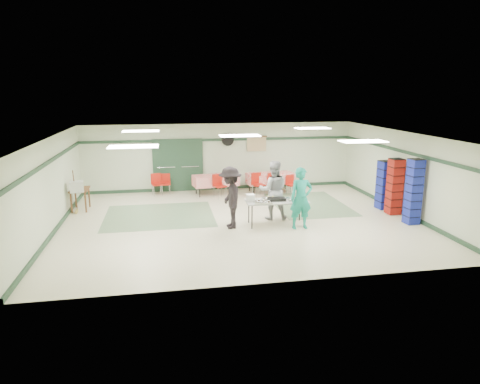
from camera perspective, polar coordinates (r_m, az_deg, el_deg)
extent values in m
plane|color=beige|center=(13.52, -0.03, -3.85)|extent=(11.00, 11.00, 0.00)
plane|color=white|center=(12.97, -0.03, 7.61)|extent=(11.00, 11.00, 0.00)
plane|color=beige|center=(17.55, -2.63, 4.72)|extent=(11.00, 0.00, 11.00)
plane|color=beige|center=(8.92, 5.08, -4.07)|extent=(11.00, 0.00, 11.00)
plane|color=beige|center=(13.37, -23.91, 0.76)|extent=(0.00, 9.00, 9.00)
plane|color=beige|center=(15.13, 20.96, 2.40)|extent=(0.00, 9.00, 9.00)
cube|color=#203B29|center=(17.43, -2.64, 6.98)|extent=(11.00, 0.06, 0.10)
cube|color=#203B29|center=(17.77, -2.57, 0.59)|extent=(11.00, 0.06, 0.12)
cube|color=#203B29|center=(13.24, -24.08, 3.72)|extent=(0.06, 9.00, 0.10)
cube|color=#203B29|center=(13.69, -23.28, -4.51)|extent=(0.06, 9.00, 0.12)
cube|color=#203B29|center=(15.00, 21.08, 5.02)|extent=(0.06, 9.00, 0.10)
cube|color=#203B29|center=(15.40, 20.46, -2.31)|extent=(0.06, 9.00, 0.12)
cube|color=gray|center=(14.28, -10.69, -3.12)|extent=(3.50, 3.00, 0.01)
cube|color=gray|center=(15.61, 9.16, -1.62)|extent=(2.50, 3.50, 0.01)
cube|color=gray|center=(17.40, -9.81, 3.46)|extent=(0.90, 0.06, 2.10)
cube|color=gray|center=(17.43, -6.68, 3.58)|extent=(0.90, 0.06, 2.10)
cube|color=#203B29|center=(17.38, -8.26, 3.51)|extent=(2.00, 0.03, 2.15)
cylinder|color=black|center=(17.44, -1.65, 7.00)|extent=(0.50, 0.10, 0.50)
cube|color=tan|center=(17.68, 2.23, 6.43)|extent=(0.80, 0.02, 0.60)
cube|color=#A4A49F|center=(12.99, 4.94, -1.22)|extent=(1.91, 0.83, 0.04)
cylinder|color=black|center=(12.65, 1.61, -3.37)|extent=(0.04, 0.04, 0.72)
cylinder|color=black|center=(13.01, 8.70, -3.05)|extent=(0.04, 0.04, 0.72)
cylinder|color=black|center=(13.23, 1.18, -2.61)|extent=(0.04, 0.04, 0.72)
cylinder|color=black|center=(13.57, 7.97, -2.32)|extent=(0.04, 0.04, 0.72)
cube|color=silver|center=(13.12, 7.53, -1.00)|extent=(0.56, 0.43, 0.02)
cube|color=silver|center=(13.08, 4.44, -0.97)|extent=(0.63, 0.49, 0.02)
cube|color=silver|center=(12.72, 3.01, -1.37)|extent=(0.55, 0.43, 0.02)
cube|color=black|center=(12.99, 4.91, -0.95)|extent=(0.53, 0.34, 0.08)
cube|color=white|center=(12.83, 1.41, -0.79)|extent=(0.24, 0.22, 0.21)
imported|color=#138774|center=(12.69, 8.14, -0.84)|extent=(0.67, 0.44, 1.83)
imported|color=#98999E|center=(13.52, 4.46, 0.25)|extent=(1.02, 0.85, 1.88)
imported|color=black|center=(12.62, -1.30, -0.76)|extent=(0.71, 1.21, 1.85)
cube|color=red|center=(17.17, 4.05, 2.44)|extent=(1.90, 0.94, 0.05)
cube|color=red|center=(17.21, 4.04, 1.82)|extent=(1.91, 0.96, 0.40)
cylinder|color=black|center=(16.74, 1.87, 0.84)|extent=(0.04, 0.04, 0.72)
cylinder|color=black|center=(17.23, 6.78, 1.12)|extent=(0.04, 0.04, 0.72)
cylinder|color=black|center=(17.31, 1.29, 1.28)|extent=(0.04, 0.04, 0.72)
cylinder|color=black|center=(17.79, 6.07, 1.54)|extent=(0.04, 0.04, 0.72)
cube|color=red|center=(16.78, -3.26, 2.18)|extent=(1.84, 1.02, 0.05)
cube|color=red|center=(16.81, -3.25, 1.55)|extent=(1.85, 1.04, 0.40)
cylinder|color=black|center=(16.40, -5.40, 0.52)|extent=(0.04, 0.04, 0.72)
cylinder|color=black|center=(16.80, -0.58, 0.89)|extent=(0.04, 0.04, 0.72)
cylinder|color=black|center=(16.95, -5.88, 0.94)|extent=(0.04, 0.04, 0.72)
cylinder|color=black|center=(17.34, -1.20, 1.29)|extent=(0.04, 0.04, 0.72)
cube|color=#AD150D|center=(16.62, 4.58, 1.02)|extent=(0.47, 0.47, 0.04)
cube|color=#AD150D|center=(16.73, 4.33, 1.90)|extent=(0.41, 0.11, 0.41)
cylinder|color=silver|center=(16.46, 4.28, 0.07)|extent=(0.02, 0.02, 0.43)
cylinder|color=silver|center=(16.59, 5.31, 0.16)|extent=(0.02, 0.02, 0.43)
cylinder|color=silver|center=(16.75, 3.83, 0.32)|extent=(0.02, 0.02, 0.43)
cylinder|color=silver|center=(16.88, 4.84, 0.40)|extent=(0.02, 0.02, 0.43)
cube|color=#AD150D|center=(16.47, 2.47, 0.98)|extent=(0.52, 0.52, 0.04)
cube|color=#AD150D|center=(16.58, 2.17, 1.88)|extent=(0.41, 0.15, 0.42)
cylinder|color=silver|center=(16.30, 2.22, -0.01)|extent=(0.02, 0.02, 0.44)
cylinder|color=silver|center=(16.46, 3.25, 0.11)|extent=(0.02, 0.02, 0.44)
cylinder|color=silver|center=(16.59, 1.68, 0.23)|extent=(0.02, 0.02, 0.44)
cylinder|color=silver|center=(16.74, 2.69, 0.34)|extent=(0.02, 0.02, 0.44)
cube|color=#AD150D|center=(16.82, 6.93, 0.94)|extent=(0.45, 0.45, 0.04)
cube|color=#AD150D|center=(16.91, 6.65, 1.70)|extent=(0.36, 0.14, 0.36)
cylinder|color=silver|center=(16.67, 6.76, 0.10)|extent=(0.02, 0.02, 0.38)
cylinder|color=silver|center=(16.83, 7.59, 0.20)|extent=(0.02, 0.02, 0.38)
cylinder|color=silver|center=(16.91, 6.23, 0.31)|extent=(0.02, 0.02, 0.38)
cylinder|color=silver|center=(17.06, 7.05, 0.40)|extent=(0.02, 0.02, 0.38)
cube|color=#AD150D|center=(16.21, -2.70, 0.78)|extent=(0.55, 0.55, 0.04)
cube|color=#AD150D|center=(16.32, -3.04, 1.69)|extent=(0.40, 0.20, 0.42)
cylinder|color=silver|center=(16.05, -2.91, -0.24)|extent=(0.02, 0.02, 0.44)
cylinder|color=silver|center=(16.21, -1.88, -0.09)|extent=(0.02, 0.02, 0.44)
cylinder|color=silver|center=(16.33, -3.50, -0.01)|extent=(0.02, 0.02, 0.44)
cylinder|color=silver|center=(16.49, -2.48, 0.14)|extent=(0.02, 0.02, 0.44)
cube|color=#AD150D|center=(17.09, -9.87, 1.07)|extent=(0.37, 0.37, 0.04)
cube|color=#AD150D|center=(17.21, -9.91, 1.84)|extent=(0.37, 0.04, 0.37)
cylinder|color=silver|center=(16.99, -10.32, 0.24)|extent=(0.02, 0.02, 0.39)
cylinder|color=silver|center=(16.99, -9.33, 0.29)|extent=(0.02, 0.02, 0.39)
cylinder|color=silver|center=(17.28, -10.34, 0.46)|extent=(0.02, 0.02, 0.39)
cylinder|color=silver|center=(17.28, -9.36, 0.51)|extent=(0.02, 0.02, 0.39)
cube|color=#AD150D|center=(16.92, -11.01, 0.99)|extent=(0.46, 0.46, 0.04)
cube|color=#AD150D|center=(17.05, -11.16, 1.82)|extent=(0.39, 0.12, 0.39)
cylinder|color=silver|center=(16.79, -11.40, 0.08)|extent=(0.02, 0.02, 0.41)
cylinder|color=silver|center=(16.85, -10.35, 0.18)|extent=(0.02, 0.02, 0.41)
cylinder|color=silver|center=(17.10, -11.60, 0.31)|extent=(0.02, 0.02, 0.41)
cylinder|color=silver|center=(17.15, -10.56, 0.40)|extent=(0.02, 0.02, 0.41)
cube|color=navy|center=(15.49, 18.71, 0.90)|extent=(0.47, 0.47, 1.68)
cube|color=maroon|center=(14.92, 19.92, 0.69)|extent=(0.41, 0.41, 1.86)
cube|color=navy|center=(14.00, 22.14, 0.03)|extent=(0.40, 0.40, 2.02)
cube|color=brown|center=(15.52, -20.61, 0.31)|extent=(0.58, 0.88, 0.05)
cube|color=brown|center=(15.31, -21.57, -1.37)|extent=(0.05, 0.05, 0.70)
cube|color=brown|center=(15.22, -19.90, -1.31)|extent=(0.05, 0.05, 0.70)
cube|color=brown|center=(15.99, -21.07, -0.72)|extent=(0.05, 0.05, 0.70)
cube|color=brown|center=(15.91, -19.46, -0.65)|extent=(0.05, 0.05, 0.70)
cube|color=#B9BAB5|center=(15.06, -20.96, 0.67)|extent=(0.50, 0.46, 0.35)
cylinder|color=brown|center=(15.21, -21.13, 0.13)|extent=(0.05, 0.23, 1.44)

